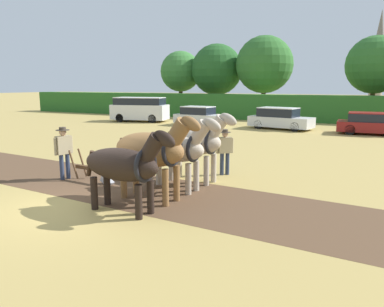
{
  "coord_description": "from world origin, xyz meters",
  "views": [
    {
      "loc": [
        7.0,
        -7.12,
        3.21
      ],
      "look_at": [
        1.99,
        3.08,
        1.1
      ],
      "focal_mm": 35.0,
      "sensor_mm": 36.0,
      "label": 1
    }
  ],
  "objects_px": {
    "draft_horse_lead_left": "(124,165)",
    "plow": "(96,173)",
    "tree_left": "(217,70)",
    "draft_horse_trail_left": "(176,148)",
    "tree_center_left": "(264,65)",
    "farmer_at_plow": "(64,149)",
    "parked_car_center": "(372,124)",
    "church_spire": "(379,54)",
    "farmer_beside_team": "(225,149)",
    "tree_far_left": "(181,72)",
    "parked_van": "(140,109)",
    "tree_center": "(375,65)",
    "parked_car_left": "(199,116)",
    "parked_car_center_left": "(280,119)",
    "draft_horse_lead_right": "(152,150)",
    "draft_horse_trail_right": "(195,141)"
  },
  "relations": [
    {
      "from": "tree_center_left",
      "to": "draft_horse_trail_right",
      "type": "relative_size",
      "value": 2.88
    },
    {
      "from": "church_spire",
      "to": "farmer_beside_team",
      "type": "xyz_separation_m",
      "value": [
        -4.3,
        -65.81,
        -7.67
      ]
    },
    {
      "from": "draft_horse_trail_left",
      "to": "farmer_beside_team",
      "type": "height_order",
      "value": "draft_horse_trail_left"
    },
    {
      "from": "farmer_beside_team",
      "to": "farmer_at_plow",
      "type": "bearing_deg",
      "value": -99.26
    },
    {
      "from": "draft_horse_lead_left",
      "to": "plow",
      "type": "height_order",
      "value": "draft_horse_lead_left"
    },
    {
      "from": "tree_center_left",
      "to": "tree_center",
      "type": "distance_m",
      "value": 10.0
    },
    {
      "from": "tree_center",
      "to": "draft_horse_trail_left",
      "type": "distance_m",
      "value": 29.14
    },
    {
      "from": "farmer_at_plow",
      "to": "parked_van",
      "type": "height_order",
      "value": "parked_van"
    },
    {
      "from": "farmer_beside_team",
      "to": "parked_car_left",
      "type": "height_order",
      "value": "farmer_beside_team"
    },
    {
      "from": "tree_left",
      "to": "draft_horse_lead_right",
      "type": "bearing_deg",
      "value": -70.74
    },
    {
      "from": "plow",
      "to": "parked_van",
      "type": "bearing_deg",
      "value": 124.28
    },
    {
      "from": "church_spire",
      "to": "farmer_beside_team",
      "type": "relative_size",
      "value": 10.03
    },
    {
      "from": "church_spire",
      "to": "plow",
      "type": "bearing_deg",
      "value": -96.41
    },
    {
      "from": "tree_far_left",
      "to": "church_spire",
      "type": "height_order",
      "value": "church_spire"
    },
    {
      "from": "tree_center",
      "to": "church_spire",
      "type": "distance_m",
      "value": 40.0
    },
    {
      "from": "draft_horse_lead_left",
      "to": "draft_horse_trail_left",
      "type": "xyz_separation_m",
      "value": [
        0.18,
        2.36,
        0.06
      ]
    },
    {
      "from": "tree_center_left",
      "to": "parked_car_left",
      "type": "relative_size",
      "value": 1.95
    },
    {
      "from": "church_spire",
      "to": "parked_car_center_left",
      "type": "xyz_separation_m",
      "value": [
        -5.78,
        -50.98,
        -7.87
      ]
    },
    {
      "from": "tree_left",
      "to": "tree_center_left",
      "type": "bearing_deg",
      "value": -7.44
    },
    {
      "from": "tree_left",
      "to": "draft_horse_trail_left",
      "type": "height_order",
      "value": "tree_left"
    },
    {
      "from": "draft_horse_lead_left",
      "to": "plow",
      "type": "relative_size",
      "value": 1.64
    },
    {
      "from": "tree_far_left",
      "to": "farmer_beside_team",
      "type": "distance_m",
      "value": 30.51
    },
    {
      "from": "draft_horse_trail_right",
      "to": "farmer_at_plow",
      "type": "distance_m",
      "value": 4.48
    },
    {
      "from": "draft_horse_lead_left",
      "to": "farmer_beside_team",
      "type": "relative_size",
      "value": 1.77
    },
    {
      "from": "tree_far_left",
      "to": "tree_center_left",
      "type": "bearing_deg",
      "value": -4.26
    },
    {
      "from": "plow",
      "to": "draft_horse_trail_right",
      "type": "bearing_deg",
      "value": 32.63
    },
    {
      "from": "tree_center_left",
      "to": "parked_car_center",
      "type": "height_order",
      "value": "tree_center_left"
    },
    {
      "from": "tree_center_left",
      "to": "draft_horse_trail_left",
      "type": "height_order",
      "value": "tree_center_left"
    },
    {
      "from": "draft_horse_lead_right",
      "to": "parked_car_center_left",
      "type": "bearing_deg",
      "value": 96.69
    },
    {
      "from": "church_spire",
      "to": "draft_horse_trail_left",
      "type": "relative_size",
      "value": 5.78
    },
    {
      "from": "tree_center_left",
      "to": "parked_car_center",
      "type": "xyz_separation_m",
      "value": [
        10.23,
        -10.77,
        -4.45
      ]
    },
    {
      "from": "tree_far_left",
      "to": "church_spire",
      "type": "relative_size",
      "value": 0.42
    },
    {
      "from": "tree_left",
      "to": "draft_horse_trail_left",
      "type": "distance_m",
      "value": 30.54
    },
    {
      "from": "tree_center",
      "to": "plow",
      "type": "bearing_deg",
      "value": -105.03
    },
    {
      "from": "plow",
      "to": "parked_van",
      "type": "xyz_separation_m",
      "value": [
        -10.39,
        18.01,
        0.76
      ]
    },
    {
      "from": "tree_center",
      "to": "draft_horse_lead_left",
      "type": "bearing_deg",
      "value": -99.43
    },
    {
      "from": "parked_van",
      "to": "parked_car_left",
      "type": "bearing_deg",
      "value": -16.78
    },
    {
      "from": "farmer_beside_team",
      "to": "tree_far_left",
      "type": "bearing_deg",
      "value": 168.88
    },
    {
      "from": "draft_horse_lead_left",
      "to": "draft_horse_trail_left",
      "type": "distance_m",
      "value": 2.36
    },
    {
      "from": "tree_center",
      "to": "parked_car_center_left",
      "type": "height_order",
      "value": "tree_center"
    },
    {
      "from": "draft_horse_trail_left",
      "to": "parked_van",
      "type": "relative_size",
      "value": 0.56
    },
    {
      "from": "tree_far_left",
      "to": "parked_car_left",
      "type": "distance_m",
      "value": 14.33
    },
    {
      "from": "farmer_at_plow",
      "to": "farmer_beside_team",
      "type": "bearing_deg",
      "value": 46.37
    },
    {
      "from": "parked_car_left",
      "to": "draft_horse_trail_left",
      "type": "bearing_deg",
      "value": -62.01
    },
    {
      "from": "draft_horse_trail_left",
      "to": "parked_car_center",
      "type": "xyz_separation_m",
      "value": [
        5.2,
        17.0,
        -0.61
      ]
    },
    {
      "from": "draft_horse_lead_left",
      "to": "parked_van",
      "type": "xyz_separation_m",
      "value": [
        -13.02,
        19.98,
        -0.15
      ]
    },
    {
      "from": "parked_van",
      "to": "church_spire",
      "type": "bearing_deg",
      "value": 58.84
    },
    {
      "from": "tree_left",
      "to": "tree_center",
      "type": "bearing_deg",
      "value": 0.0
    },
    {
      "from": "parked_car_center_left",
      "to": "plow",
      "type": "bearing_deg",
      "value": -85.75
    },
    {
      "from": "tree_center_left",
      "to": "farmer_at_plow",
      "type": "height_order",
      "value": "tree_center_left"
    }
  ]
}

